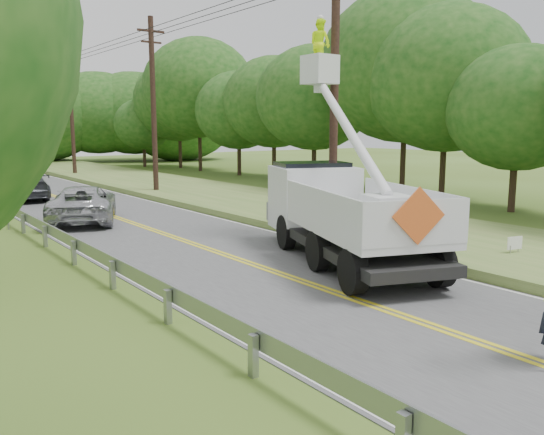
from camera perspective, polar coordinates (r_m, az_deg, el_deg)
ground at (r=11.22m, az=19.05°, el=-11.60°), size 140.00×140.00×0.00m
road at (r=21.99m, az=-12.57°, el=-1.14°), size 7.20×96.00×0.03m
guardrail at (r=21.49m, az=-23.43°, el=-0.46°), size 0.18×48.00×0.77m
utility_poles at (r=26.68m, az=-5.68°, el=12.17°), size 1.60×43.30×10.00m
tall_grass_verge at (r=25.65m, az=2.02°, el=0.86°), size 7.00×96.00×0.30m
treeline_right at (r=38.96m, az=3.17°, el=12.92°), size 11.13×51.85×11.79m
bucket_truck at (r=17.17m, az=6.23°, el=1.84°), size 5.15×8.24×7.53m
suv_silver at (r=24.25m, az=-18.88°, el=1.36°), size 4.37×5.94×1.50m
suv_darkgrey at (r=32.97m, az=-24.21°, el=3.04°), size 2.60×5.46×1.54m
stop_sign_permanent at (r=23.42m, az=-25.76°, el=3.11°), size 0.56×0.13×2.63m
yard_sign at (r=17.53m, az=23.70°, el=-2.51°), size 0.52×0.17×0.77m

